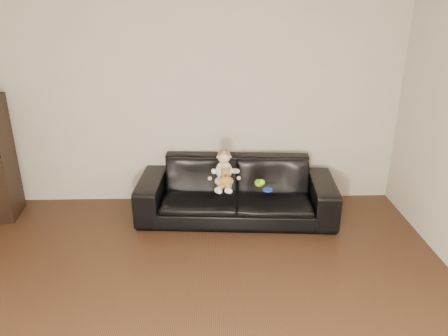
{
  "coord_description": "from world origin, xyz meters",
  "views": [
    {
      "loc": [
        0.2,
        -2.41,
        2.49
      ],
      "look_at": [
        0.34,
        2.14,
        0.66
      ],
      "focal_mm": 35.0,
      "sensor_mm": 36.0,
      "label": 1
    }
  ],
  "objects_px": {
    "toy_green": "(259,183)",
    "sofa": "(236,190)",
    "toy_blue_disc": "(268,190)",
    "toy_rattle": "(260,184)",
    "baby": "(224,171)",
    "teddy_bear": "(225,178)"
  },
  "relations": [
    {
      "from": "sofa",
      "to": "baby",
      "type": "bearing_deg",
      "value": -136.65
    },
    {
      "from": "toy_blue_disc",
      "to": "teddy_bear",
      "type": "bearing_deg",
      "value": -179.56
    },
    {
      "from": "teddy_bear",
      "to": "toy_green",
      "type": "distance_m",
      "value": 0.42
    },
    {
      "from": "toy_rattle",
      "to": "baby",
      "type": "bearing_deg",
      "value": 178.82
    },
    {
      "from": "sofa",
      "to": "baby",
      "type": "height_order",
      "value": "baby"
    },
    {
      "from": "toy_green",
      "to": "toy_rattle",
      "type": "relative_size",
      "value": 2.12
    },
    {
      "from": "toy_green",
      "to": "sofa",
      "type": "bearing_deg",
      "value": 150.66
    },
    {
      "from": "teddy_bear",
      "to": "toy_green",
      "type": "xyz_separation_m",
      "value": [
        0.39,
        0.11,
        -0.12
      ]
    },
    {
      "from": "sofa",
      "to": "teddy_bear",
      "type": "distance_m",
      "value": 0.39
    },
    {
      "from": "baby",
      "to": "toy_rattle",
      "type": "relative_size",
      "value": 7.29
    },
    {
      "from": "baby",
      "to": "teddy_bear",
      "type": "distance_m",
      "value": 0.14
    },
    {
      "from": "toy_green",
      "to": "toy_rattle",
      "type": "bearing_deg",
      "value": 43.62
    },
    {
      "from": "toy_blue_disc",
      "to": "sofa",
      "type": "bearing_deg",
      "value": 143.19
    },
    {
      "from": "teddy_bear",
      "to": "toy_rattle",
      "type": "relative_size",
      "value": 3.85
    },
    {
      "from": "sofa",
      "to": "toy_rattle",
      "type": "bearing_deg",
      "value": -22.48
    },
    {
      "from": "toy_green",
      "to": "toy_blue_disc",
      "type": "bearing_deg",
      "value": -52.37
    },
    {
      "from": "baby",
      "to": "toy_green",
      "type": "xyz_separation_m",
      "value": [
        0.4,
        -0.02,
        -0.15
      ]
    },
    {
      "from": "teddy_bear",
      "to": "toy_blue_disc",
      "type": "xyz_separation_m",
      "value": [
        0.47,
        0.0,
        -0.15
      ]
    },
    {
      "from": "toy_green",
      "to": "toy_rattle",
      "type": "height_order",
      "value": "toy_green"
    },
    {
      "from": "sofa",
      "to": "toy_green",
      "type": "relative_size",
      "value": 18.15
    },
    {
      "from": "sofa",
      "to": "teddy_bear",
      "type": "xyz_separation_m",
      "value": [
        -0.14,
        -0.25,
        0.26
      ]
    },
    {
      "from": "toy_green",
      "to": "baby",
      "type": "bearing_deg",
      "value": 177.33
    }
  ]
}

